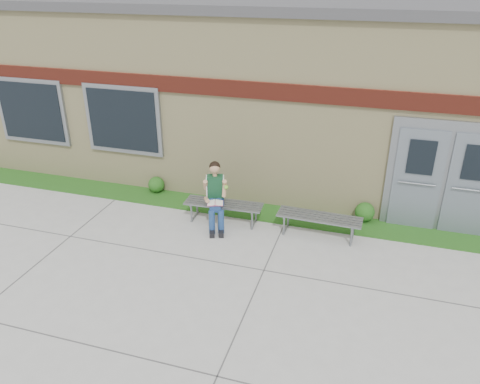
% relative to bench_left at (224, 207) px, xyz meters
% --- Properties ---
extents(ground, '(80.00, 80.00, 0.00)m').
position_rel_bench_left_xyz_m(ground, '(0.26, -2.00, -0.33)').
color(ground, '#9E9E99').
rests_on(ground, ground).
extents(grass_strip, '(16.00, 0.80, 0.02)m').
position_rel_bench_left_xyz_m(grass_strip, '(0.26, 0.60, -0.32)').
color(grass_strip, '#235216').
rests_on(grass_strip, ground).
extents(school_building, '(16.20, 6.22, 4.20)m').
position_rel_bench_left_xyz_m(school_building, '(0.26, 3.99, 1.77)').
color(school_building, beige).
rests_on(school_building, ground).
extents(bench_left, '(1.66, 0.53, 0.43)m').
position_rel_bench_left_xyz_m(bench_left, '(0.00, 0.00, 0.00)').
color(bench_left, slate).
rests_on(bench_left, ground).
extents(bench_right, '(1.68, 0.52, 0.43)m').
position_rel_bench_left_xyz_m(bench_right, '(2.00, 0.00, 0.01)').
color(bench_right, slate).
rests_on(bench_right, ground).
extents(girl, '(0.62, 0.89, 1.36)m').
position_rel_bench_left_xyz_m(girl, '(-0.10, -0.20, 0.37)').
color(girl, navy).
rests_on(girl, ground).
extents(shrub_mid, '(0.38, 0.38, 0.38)m').
position_rel_bench_left_xyz_m(shrub_mid, '(-1.98, 0.85, -0.12)').
color(shrub_mid, '#235216').
rests_on(shrub_mid, grass_strip).
extents(shrub_east, '(0.41, 0.41, 0.41)m').
position_rel_bench_left_xyz_m(shrub_east, '(2.85, 0.85, -0.10)').
color(shrub_east, '#235216').
rests_on(shrub_east, grass_strip).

